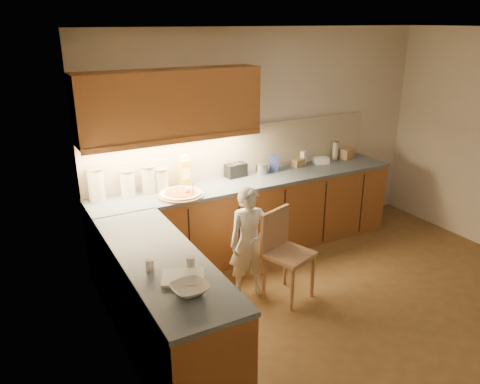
{
  "coord_description": "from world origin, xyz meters",
  "views": [
    {
      "loc": [
        -2.97,
        -2.76,
        2.66
      ],
      "look_at": [
        -0.8,
        1.2,
        1.0
      ],
      "focal_mm": 35.0,
      "sensor_mm": 36.0,
      "label": 1
    }
  ],
  "objects": [
    {
      "name": "dough_cloth",
      "position": [
        -1.92,
        0.01,
        0.93
      ],
      "size": [
        0.37,
        0.34,
        0.02
      ],
      "primitive_type": "cube",
      "rotation": [
        0.0,
        0.0,
        -0.42
      ],
      "color": "white",
      "rests_on": "l_counter"
    },
    {
      "name": "tall_jar",
      "position": [
        1.01,
        1.89,
        1.04
      ],
      "size": [
        0.08,
        0.08,
        0.25
      ],
      "rotation": [
        0.0,
        0.0,
        -0.0
      ],
      "color": "beige",
      "rests_on": "l_counter"
    },
    {
      "name": "blue_box",
      "position": [
        0.02,
        1.84,
        1.02
      ],
      "size": [
        0.12,
        0.11,
        0.2
      ],
      "primitive_type": "cube",
      "rotation": [
        0.0,
        0.0,
        -0.43
      ],
      "color": "#313F94",
      "rests_on": "l_counter"
    },
    {
      "name": "spice_jar_a",
      "position": [
        -2.09,
        0.25,
        0.96
      ],
      "size": [
        0.08,
        0.08,
        0.08
      ],
      "primitive_type": "cylinder",
      "rotation": [
        0.0,
        0.0,
        0.42
      ],
      "color": "white",
      "rests_on": "l_counter"
    },
    {
      "name": "wooden_chair",
      "position": [
        -0.58,
        0.69,
        0.53
      ],
      "size": [
        0.52,
        0.52,
        0.91
      ],
      "rotation": [
        0.0,
        0.0,
        0.33
      ],
      "color": "tan",
      "rests_on": "ground"
    },
    {
      "name": "steel_pot",
      "position": [
        -0.16,
        1.83,
        0.98
      ],
      "size": [
        0.16,
        0.16,
        0.13
      ],
      "color": "silver",
      "rests_on": "l_counter"
    },
    {
      "name": "card_box_b",
      "position": [
        1.18,
        1.84,
        0.99
      ],
      "size": [
        0.2,
        0.17,
        0.13
      ],
      "primitive_type": "cube",
      "rotation": [
        0.0,
        0.0,
        0.22
      ],
      "color": "tan",
      "rests_on": "l_counter"
    },
    {
      "name": "spice_jar_b",
      "position": [
        -1.81,
        0.13,
        0.96
      ],
      "size": [
        0.08,
        0.08,
        0.09
      ],
      "primitive_type": "cylinder",
      "rotation": [
        0.0,
        0.0,
        0.25
      ],
      "color": "silver",
      "rests_on": "l_counter"
    },
    {
      "name": "toaster",
      "position": [
        -0.48,
        1.88,
        1.0
      ],
      "size": [
        0.26,
        0.17,
        0.16
      ],
      "rotation": [
        0.0,
        0.0,
        0.1
      ],
      "color": "black",
      "rests_on": "l_counter"
    },
    {
      "name": "canister_b",
      "position": [
        -1.78,
        1.87,
        1.06
      ],
      "size": [
        0.16,
        0.16,
        0.28
      ],
      "rotation": [
        0.0,
        0.0,
        0.29
      ],
      "color": "white",
      "rests_on": "l_counter"
    },
    {
      "name": "child",
      "position": [
        -0.87,
        0.88,
        0.58
      ],
      "size": [
        0.47,
        0.36,
        1.15
      ],
      "primitive_type": "imported",
      "rotation": [
        0.0,
        0.0,
        -0.21
      ],
      "color": "silver",
      "rests_on": "ground"
    },
    {
      "name": "canister_d",
      "position": [
        -1.42,
        1.84,
        1.05
      ],
      "size": [
        0.16,
        0.16,
        0.26
      ],
      "rotation": [
        0.0,
        0.0,
        -0.41
      ],
      "color": "beige",
      "rests_on": "l_counter"
    },
    {
      "name": "l_counter",
      "position": [
        -0.92,
        1.25,
        0.46
      ],
      "size": [
        3.77,
        2.62,
        0.92
      ],
      "color": "#955A2B",
      "rests_on": "ground"
    },
    {
      "name": "room",
      "position": [
        0.0,
        0.0,
        1.68
      ],
      "size": [
        4.54,
        4.5,
        2.62
      ],
      "color": "brown",
      "rests_on": "ground"
    },
    {
      "name": "canister_c",
      "position": [
        -1.56,
        1.85,
        1.07
      ],
      "size": [
        0.16,
        0.16,
        0.3
      ],
      "rotation": [
        0.0,
        0.0,
        0.39
      ],
      "color": "beige",
      "rests_on": "l_counter"
    },
    {
      "name": "canister_a",
      "position": [
        -2.1,
        1.87,
        1.1
      ],
      "size": [
        0.17,
        0.17,
        0.35
      ],
      "rotation": [
        0.0,
        0.0,
        -0.28
      ],
      "color": "beige",
      "rests_on": "l_counter"
    },
    {
      "name": "card_box_a",
      "position": [
        0.39,
        1.85,
        0.97
      ],
      "size": [
        0.15,
        0.12,
        0.1
      ],
      "primitive_type": "cube",
      "rotation": [
        0.0,
        0.0,
        0.13
      ],
      "color": "#A28357",
      "rests_on": "l_counter"
    },
    {
      "name": "pizza_on_board",
      "position": [
        -1.3,
        1.59,
        0.94
      ],
      "size": [
        0.49,
        0.49,
        0.2
      ],
      "rotation": [
        0.0,
        0.0,
        0.01
      ],
      "color": "#A27B51",
      "rests_on": "l_counter"
    },
    {
      "name": "flat_pack",
      "position": [
        0.74,
        1.83,
        0.96
      ],
      "size": [
        0.22,
        0.18,
        0.08
      ],
      "primitive_type": "cube",
      "rotation": [
        0.0,
        0.0,
        -0.3
      ],
      "color": "white",
      "rests_on": "l_counter"
    },
    {
      "name": "upper_cabinets",
      "position": [
        -1.27,
        1.82,
        1.85
      ],
      "size": [
        1.95,
        0.36,
        0.73
      ],
      "color": "#955A2B",
      "rests_on": "ground"
    },
    {
      "name": "mixing_bowl",
      "position": [
        -1.95,
        -0.19,
        0.95
      ],
      "size": [
        0.27,
        0.27,
        0.06
      ],
      "primitive_type": "imported",
      "rotation": [
        0.0,
        0.0,
        0.07
      ],
      "color": "white",
      "rests_on": "l_counter"
    },
    {
      "name": "white_bottle",
      "position": [
        0.49,
        1.88,
        1.01
      ],
      "size": [
        0.08,
        0.08,
        0.18
      ],
      "primitive_type": "cube",
      "rotation": [
        0.0,
        0.0,
        0.36
      ],
      "color": "silver",
      "rests_on": "l_counter"
    },
    {
      "name": "oil_jug",
      "position": [
        -1.14,
        1.85,
        1.08
      ],
      "size": [
        0.13,
        0.1,
        0.36
      ],
      "rotation": [
        0.0,
        0.0,
        0.16
      ],
      "color": "gold",
      "rests_on": "l_counter"
    },
    {
      "name": "backsplash",
      "position": [
        -0.38,
        1.99,
        1.21
      ],
      "size": [
        3.75,
        0.02,
        0.58
      ],
      "primitive_type": "cube",
      "color": "#C2B496",
      "rests_on": "l_counter"
    }
  ]
}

